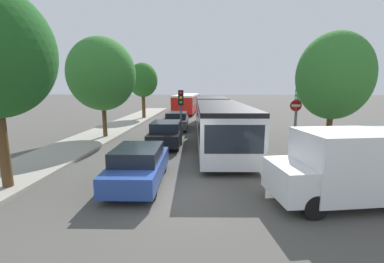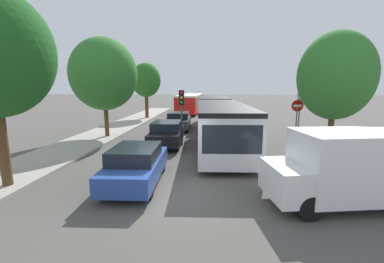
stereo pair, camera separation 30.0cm
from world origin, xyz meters
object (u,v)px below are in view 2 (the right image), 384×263
Objects in this scene: city_bus_rear at (191,102)px; traffic_light at (182,105)px; queued_car_graphite at (179,121)px; direction_sign_post at (300,101)px; queued_car_black at (167,133)px; tree_left_far at (146,80)px; tree_left_mid at (105,76)px; no_entry_sign at (297,116)px; queued_car_blue at (136,165)px; articulated_bus at (217,116)px; white_van at (356,166)px; tree_right_near at (336,76)px.

traffic_light is (1.15, -20.20, 1.06)m from city_bus_rear.
queued_car_graphite is 1.20× the size of direction_sign_post.
queued_car_black is (0.23, -20.24, -0.68)m from city_bus_rear.
tree_left_far is (-4.54, 12.76, 3.50)m from queued_car_black.
tree_left_far is (0.04, 10.75, -0.05)m from tree_left_mid.
queued_car_black is 0.71× the size of tree_left_far.
city_bus_rear is at bearing -157.62° from no_entry_sign.
traffic_light is 7.02m from no_entry_sign.
tree_left_mid reaches higher than queued_car_blue.
traffic_light is at bearing -66.77° from tree_left_far.
articulated_bus is 5.44m from no_entry_sign.
city_bus_rear reaches higher than queued_car_black.
traffic_light reaches higher than city_bus_rear.
white_van is 1.54× the size of traffic_light.
queued_car_blue is at bearing 177.58° from queued_car_black.
tree_left_far is (-13.66, 8.98, 1.69)m from direction_sign_post.
tree_left_far is at bearing 89.80° from tree_left_mid.
articulated_bus reaches higher than queued_car_black.
tree_left_far reaches higher than city_bus_rear.
queued_car_graphite is (0.19, -14.33, -0.69)m from city_bus_rear.
tree_left_mid is at bearing 64.17° from queued_car_black.
traffic_light is 0.49× the size of tree_left_mid.
tree_left_mid is (-11.77, 9.56, 3.07)m from white_van.
white_van is 1.86× the size of no_entry_sign.
traffic_light is at bearing -19.72° from tree_left_mid.
traffic_light reaches higher than white_van.
no_entry_sign reaches higher than white_van.
city_bus_rear is 3.24× the size of direction_sign_post.
queued_car_graphite is at bearing -2.10° from queued_car_blue.
no_entry_sign is 0.43× the size of tree_right_near.
tree_left_mid reaches higher than white_van.
tree_right_near is at bearing -62.27° from queued_car_blue.
queued_car_blue is at bearing 177.90° from queued_car_graphite.
queued_car_graphite is 15.28m from white_van.
city_bus_rear is 14.35m from queued_car_graphite.
tree_left_far is at bearing -134.60° from no_entry_sign.
articulated_bus is 11.37m from white_van.
direction_sign_post is 0.52× the size of tree_left_mid.
city_bus_rear is (-3.36, 17.17, -0.07)m from articulated_bus.
queued_car_black is 1.97m from traffic_light.
city_bus_rear is at bearing -1.34° from queued_car_graphite.
direction_sign_post is at bearing 108.74° from traffic_light.
traffic_light is at bearing 172.50° from tree_right_near.
queued_car_black is 1.01× the size of queued_car_graphite.
queued_car_blue is (-3.16, -9.46, -0.78)m from articulated_bus.
queued_car_graphite is at bearing -124.30° from no_entry_sign.
tree_left_mid is at bearing -115.50° from traffic_light.
queued_car_graphite is 1.53× the size of no_entry_sign.
traffic_light is (-2.21, -3.03, 0.98)m from articulated_bus.
no_entry_sign is at bearing 87.92° from traffic_light.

